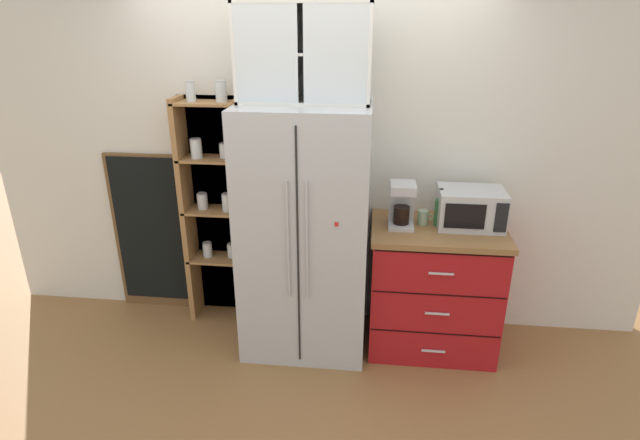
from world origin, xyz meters
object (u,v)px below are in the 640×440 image
refrigerator (306,231)px  mug_sage (423,217)px  chalkboard_menu (151,233)px  coffee_maker (402,204)px  bottle_green (440,209)px  microwave (470,208)px

refrigerator → mug_sage: (0.81, 0.09, 0.10)m
refrigerator → chalkboard_menu: (-1.31, 0.33, -0.22)m
coffee_maker → mug_sage: (0.15, 0.04, -0.11)m
bottle_green → chalkboard_menu: chalkboard_menu is taller
microwave → chalkboard_menu: 2.47m
coffee_maker → chalkboard_menu: bearing=171.9°
chalkboard_menu → bottle_green: bearing=-6.4°
chalkboard_menu → coffee_maker: bearing=-8.1°
coffee_maker → bottle_green: bearing=6.5°
mug_sage → chalkboard_menu: (-2.11, 0.24, -0.33)m
mug_sage → bottle_green: size_ratio=0.41×
refrigerator → coffee_maker: size_ratio=5.70×
coffee_maker → mug_sage: coffee_maker is taller
microwave → chalkboard_menu: bearing=174.4°
microwave → mug_sage: microwave is taller
refrigerator → bottle_green: 0.93m
refrigerator → microwave: refrigerator is taller
bottle_green → mug_sage: bearing=176.4°
mug_sage → refrigerator: bearing=-173.6°
mug_sage → microwave: bearing=1.0°
microwave → coffee_maker: 0.47m
mug_sage → chalkboard_menu: bearing=173.4°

